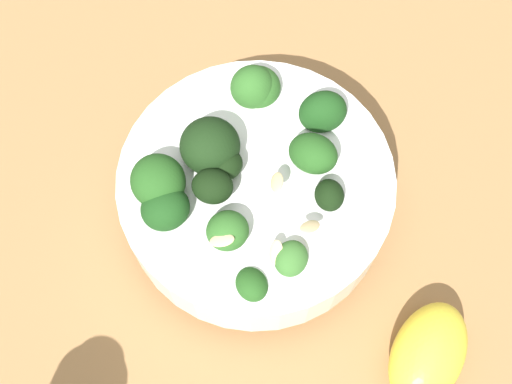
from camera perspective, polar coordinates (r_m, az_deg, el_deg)
ground_plane at (r=57.59cm, az=4.69°, el=-0.59°), size 63.17×63.17×4.87cm
bowl_of_broccoli at (r=50.09cm, az=-0.24°, el=0.48°), size 21.10×21.10×10.87cm
lemon_wedge at (r=50.49cm, az=15.04°, el=-13.71°), size 9.23×9.72×4.41cm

